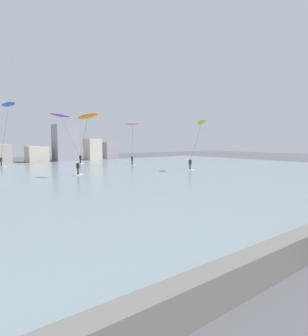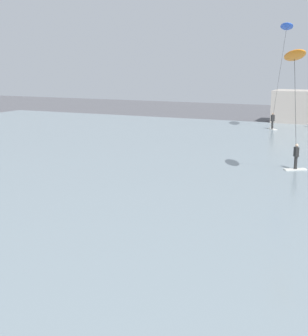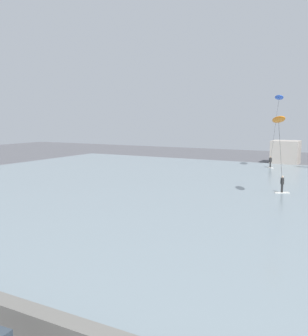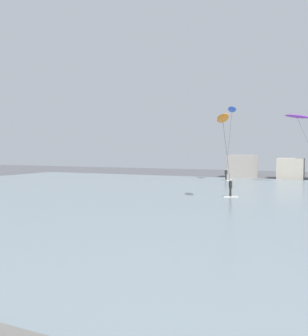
# 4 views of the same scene
# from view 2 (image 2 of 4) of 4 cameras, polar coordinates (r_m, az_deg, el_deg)

# --- Properties ---
(water_bay) EXTENTS (84.00, 52.00, 0.10)m
(water_bay) POSITION_cam_2_polar(r_m,az_deg,el_deg) (29.42, 16.74, -1.20)
(water_bay) COLOR gray
(water_bay) RESTS_ON ground
(kitesurfer_orange) EXTENTS (1.99, 4.88, 7.45)m
(kitesurfer_orange) POSITION_cam_2_polar(r_m,az_deg,el_deg) (28.29, 16.25, 10.88)
(kitesurfer_orange) COLOR silver
(kitesurfer_orange) RESTS_ON water_bay
(kitesurfer_blue) EXTENTS (2.79, 4.01, 10.28)m
(kitesurfer_blue) POSITION_cam_2_polar(r_m,az_deg,el_deg) (48.23, 15.22, 14.87)
(kitesurfer_blue) COLOR silver
(kitesurfer_blue) RESTS_ON water_bay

